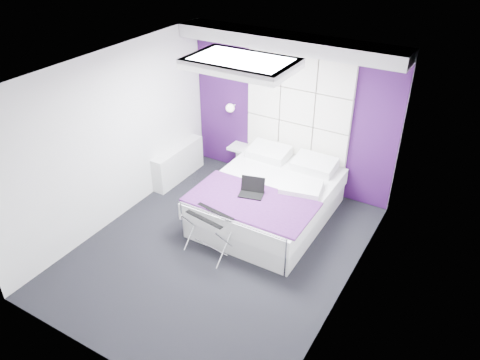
{
  "coord_description": "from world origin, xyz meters",
  "views": [
    {
      "loc": [
        2.9,
        -4.35,
        4.32
      ],
      "look_at": [
        0.13,
        0.35,
        1.01
      ],
      "focal_mm": 35.0,
      "sensor_mm": 36.0,
      "label": 1
    }
  ],
  "objects_px": {
    "bed": "(268,199)",
    "luggage_rack": "(210,233)",
    "radiator": "(178,163)",
    "nightstand": "(241,148)",
    "wall_lamp": "(231,107)",
    "laptop": "(253,190)"
  },
  "relations": [
    {
      "from": "nightstand",
      "to": "bed",
      "type": "bearing_deg",
      "value": -42.58
    },
    {
      "from": "radiator",
      "to": "luggage_rack",
      "type": "height_order",
      "value": "luggage_rack"
    },
    {
      "from": "luggage_rack",
      "to": "nightstand",
      "type": "bearing_deg",
      "value": 117.81
    },
    {
      "from": "radiator",
      "to": "luggage_rack",
      "type": "bearing_deg",
      "value": -41.02
    },
    {
      "from": "wall_lamp",
      "to": "luggage_rack",
      "type": "bearing_deg",
      "value": -65.84
    },
    {
      "from": "luggage_rack",
      "to": "laptop",
      "type": "height_order",
      "value": "laptop"
    },
    {
      "from": "wall_lamp",
      "to": "laptop",
      "type": "bearing_deg",
      "value": -48.94
    },
    {
      "from": "wall_lamp",
      "to": "radiator",
      "type": "xyz_separation_m",
      "value": [
        -0.64,
        -0.76,
        -0.92
      ]
    },
    {
      "from": "luggage_rack",
      "to": "wall_lamp",
      "type": "bearing_deg",
      "value": 122.56
    },
    {
      "from": "radiator",
      "to": "nightstand",
      "type": "relative_size",
      "value": 2.88
    },
    {
      "from": "bed",
      "to": "luggage_rack",
      "type": "bearing_deg",
      "value": -105.19
    },
    {
      "from": "radiator",
      "to": "luggage_rack",
      "type": "xyz_separation_m",
      "value": [
        1.61,
        -1.4,
        0.01
      ]
    },
    {
      "from": "bed",
      "to": "laptop",
      "type": "height_order",
      "value": "laptop"
    },
    {
      "from": "nightstand",
      "to": "laptop",
      "type": "bearing_deg",
      "value": -53.78
    },
    {
      "from": "wall_lamp",
      "to": "bed",
      "type": "height_order",
      "value": "wall_lamp"
    },
    {
      "from": "wall_lamp",
      "to": "radiator",
      "type": "bearing_deg",
      "value": -130.1
    },
    {
      "from": "laptop",
      "to": "bed",
      "type": "bearing_deg",
      "value": 64.49
    },
    {
      "from": "bed",
      "to": "nightstand",
      "type": "bearing_deg",
      "value": 137.42
    },
    {
      "from": "wall_lamp",
      "to": "laptop",
      "type": "relative_size",
      "value": 0.43
    },
    {
      "from": "bed",
      "to": "laptop",
      "type": "xyz_separation_m",
      "value": [
        -0.07,
        -0.38,
        0.35
      ]
    },
    {
      "from": "radiator",
      "to": "nightstand",
      "type": "xyz_separation_m",
      "value": [
        0.86,
        0.72,
        0.21
      ]
    },
    {
      "from": "bed",
      "to": "laptop",
      "type": "bearing_deg",
      "value": -100.76
    }
  ]
}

